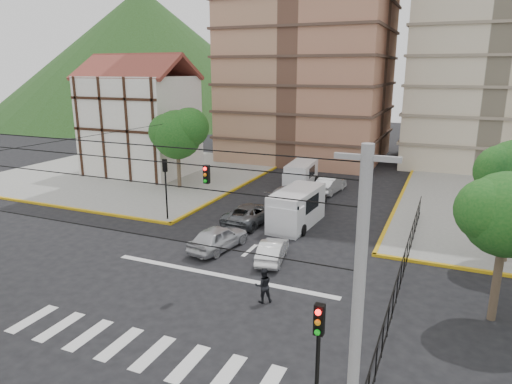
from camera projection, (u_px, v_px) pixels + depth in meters
The scene contains 22 objects.
ground at pixel (210, 285), 23.29m from camera, with size 160.00×160.00×0.00m, color black.
sidewalk_nw at pixel (136, 172), 48.65m from camera, with size 26.00×26.00×0.15m, color gray.
crosswalk_stripes at pixel (136, 348), 17.97m from camera, with size 12.00×2.40×0.01m, color silver.
stop_line at pixel (221, 275), 24.35m from camera, with size 13.00×0.40×0.01m, color silver.
tudor_building at pixel (141, 124), 46.92m from camera, with size 10.80×8.05×12.23m.
distant_hill at pixel (145, 54), 102.75m from camera, with size 70.00×70.00×28.00m, color #234517.
park_fence at pixel (403, 280), 23.84m from camera, with size 0.10×22.50×1.66m, color black, non-canonical shape.
tree_park_a at pixel (509, 211), 18.77m from camera, with size 4.41×3.60×6.83m.
tree_tudor at pixel (178, 132), 40.68m from camera, with size 5.39×4.40×7.43m.
traffic_light_se at pixel (318, 351), 12.58m from camera, with size 0.28×0.22×4.40m.
traffic_light_nw at pixel (166, 179), 32.38m from camera, with size 0.28×0.22×4.40m.
traffic_light_hanging at pixel (184, 181), 19.95m from camera, with size 18.00×9.12×0.92m.
utility_pole_se at pixel (356, 330), 10.63m from camera, with size 1.40×0.28×9.00m.
van_right_lane at pixel (295, 209), 31.62m from camera, with size 2.62×5.85×2.58m.
van_left_lane at pixel (300, 176), 42.15m from camera, with size 2.37×5.31×2.34m.
car_silver_front_left at pixel (218, 238), 27.72m from camera, with size 1.78×4.43×1.51m, color silver.
car_white_front_right at pixel (272, 250), 26.11m from camera, with size 1.31×3.75×1.23m, color white.
car_grey_mid_left at pixel (250, 213), 32.50m from camera, with size 2.37×5.13×1.43m, color #54585B.
car_silver_rear_left at pixel (290, 195), 37.14m from camera, with size 2.13×5.25×1.52m, color #B5B6BA.
car_darkgrey_mid_right at pixel (316, 199), 36.60m from camera, with size 1.44×3.59×1.22m, color #262729.
car_white_rear_right at pixel (330, 185), 40.57m from camera, with size 1.54×4.41×1.45m, color silver.
pedestrian_crosswalk at pixel (263, 285), 21.38m from camera, with size 0.83×0.64×1.70m, color black.
Camera 1 is at (10.58, -18.58, 10.64)m, focal length 32.00 mm.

